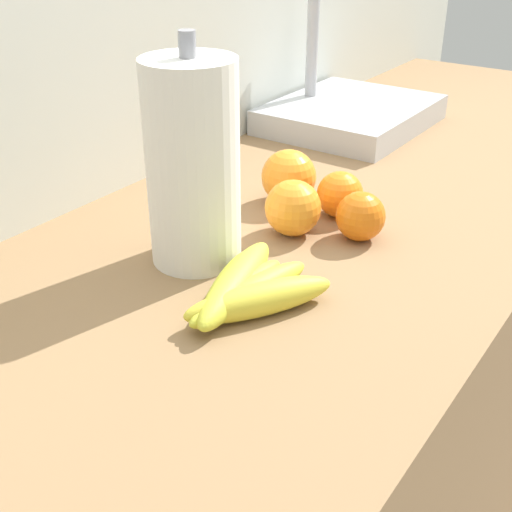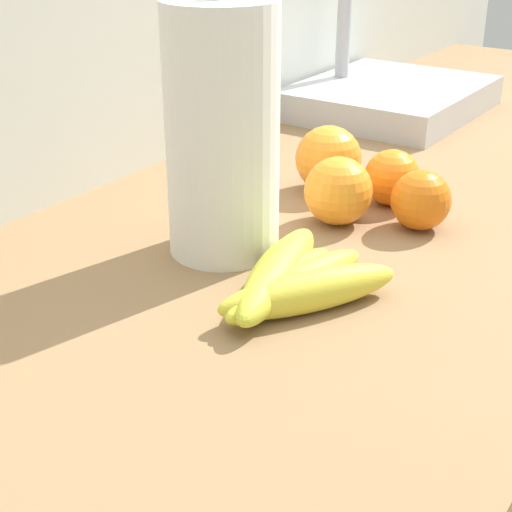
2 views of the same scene
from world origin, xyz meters
name	(u,v)px [view 1 (image 1 of 2)]	position (x,y,z in m)	size (l,w,h in m)	color
counter	(333,415)	(0.00, 0.00, 0.45)	(1.98, 0.62, 0.91)	olive
wall_back	(191,275)	(0.00, 0.34, 0.65)	(2.38, 0.06, 1.30)	silver
banana_bunch	(244,292)	(-0.35, -0.05, 0.93)	(0.20, 0.15, 0.04)	yellow
orange_far_right	(361,216)	(-0.13, -0.08, 0.94)	(0.07, 0.07, 0.07)	orange
orange_back_left	(295,209)	(-0.17, 0.00, 0.95)	(0.08, 0.08, 0.08)	orange
orange_center	(340,194)	(-0.08, -0.02, 0.94)	(0.07, 0.07, 0.07)	orange
orange_back_right	(289,177)	(-0.08, 0.06, 0.95)	(0.08, 0.08, 0.08)	orange
paper_towel_roll	(193,165)	(-0.30, 0.06, 1.04)	(0.12, 0.12, 0.29)	white
sink_basin	(350,113)	(0.31, 0.17, 0.94)	(0.33, 0.28, 0.24)	#B7BABF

